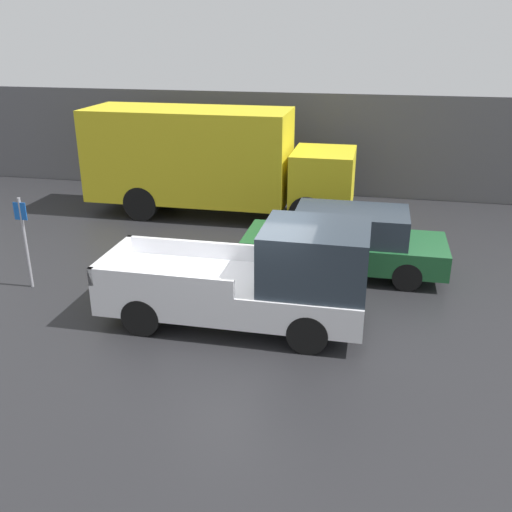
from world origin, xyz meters
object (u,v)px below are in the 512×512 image
Objects in this scene: pickup_truck at (260,280)px; car at (346,241)px; parking_sign at (25,238)px; delivery_truck at (208,159)px.

pickup_truck is 1.08× the size of car.
parking_sign is (-7.07, -2.44, 0.42)m from car.
pickup_truck is 7.69m from delivery_truck.
delivery_truck is (-4.60, 3.86, 1.00)m from car.
car is 2.26× the size of parking_sign.
pickup_truck is at bearing -7.07° from parking_sign.
delivery_truck is at bearing 113.86° from pickup_truck.
delivery_truck is 3.88× the size of parking_sign.
pickup_truck is 3.48m from car.
delivery_truck reaches higher than car.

